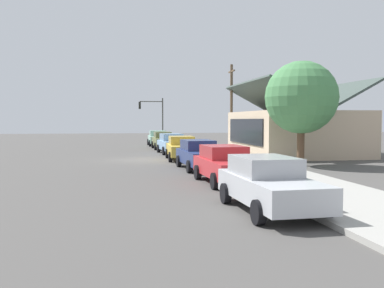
# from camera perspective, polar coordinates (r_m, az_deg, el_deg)

# --- Properties ---
(ground_plane) EXTENTS (120.00, 120.00, 0.00)m
(ground_plane) POSITION_cam_1_polar(r_m,az_deg,el_deg) (29.58, -6.62, -2.08)
(ground_plane) COLOR #4C4947
(sidewalk_curb) EXTENTS (60.00, 4.20, 0.16)m
(sidewalk_curb) POSITION_cam_1_polar(r_m,az_deg,el_deg) (30.42, 3.97, -1.77)
(sidewalk_curb) COLOR #A3A099
(sidewalk_curb) RESTS_ON ground
(car_seafoam) EXTENTS (4.43, 2.12, 1.59)m
(car_seafoam) POSITION_cam_1_polar(r_m,az_deg,el_deg) (45.93, -4.52, 0.81)
(car_seafoam) COLOR #9ED1BC
(car_seafoam) RESTS_ON ground
(car_olive) EXTENTS (4.61, 1.94, 1.59)m
(car_olive) POSITION_cam_1_polar(r_m,az_deg,el_deg) (40.54, -3.83, 0.50)
(car_olive) COLOR olive
(car_olive) RESTS_ON ground
(car_skyblue) EXTENTS (4.61, 2.21, 1.59)m
(car_skyblue) POSITION_cam_1_polar(r_m,az_deg,el_deg) (34.96, -2.64, 0.08)
(car_skyblue) COLOR #8CB7E0
(car_skyblue) RESTS_ON ground
(car_mustard) EXTENTS (4.79, 2.21, 1.59)m
(car_mustard) POSITION_cam_1_polar(r_m,az_deg,el_deg) (29.41, -1.34, -0.50)
(car_mustard) COLOR gold
(car_mustard) RESTS_ON ground
(car_navy) EXTENTS (4.90, 2.13, 1.59)m
(car_navy) POSITION_cam_1_polar(r_m,az_deg,el_deg) (23.76, 0.96, -1.37)
(car_navy) COLOR navy
(car_navy) RESTS_ON ground
(car_cherry) EXTENTS (4.75, 2.20, 1.59)m
(car_cherry) POSITION_cam_1_polar(r_m,az_deg,el_deg) (18.55, 4.46, -2.65)
(car_cherry) COLOR red
(car_cherry) RESTS_ON ground
(car_silver) EXTENTS (4.82, 2.19, 1.59)m
(car_silver) POSITION_cam_1_polar(r_m,az_deg,el_deg) (13.07, 10.06, -5.15)
(car_silver) COLOR silver
(car_silver) RESTS_ON ground
(storefront_building) EXTENTS (10.86, 8.30, 5.61)m
(storefront_building) POSITION_cam_1_polar(r_m,az_deg,el_deg) (34.58, 13.36, 1.65)
(storefront_building) COLOR #CCB293
(storefront_building) RESTS_ON ground
(shade_tree) EXTENTS (4.25, 4.25, 6.15)m
(shade_tree) POSITION_cam_1_polar(r_m,az_deg,el_deg) (26.23, 14.20, 5.93)
(shade_tree) COLOR brown
(shade_tree) RESTS_ON ground
(traffic_light_main) EXTENTS (0.37, 2.79, 5.20)m
(traffic_light_main) POSITION_cam_1_polar(r_m,az_deg,el_deg) (49.55, -5.11, 4.08)
(traffic_light_main) COLOR #383833
(traffic_light_main) RESTS_ON ground
(utility_pole_wooden) EXTENTS (1.80, 0.24, 7.50)m
(utility_pole_wooden) POSITION_cam_1_polar(r_m,az_deg,el_deg) (37.86, 5.21, 5.02)
(utility_pole_wooden) COLOR brown
(utility_pole_wooden) RESTS_ON ground
(fire_hydrant_red) EXTENTS (0.22, 0.22, 0.71)m
(fire_hydrant_red) POSITION_cam_1_polar(r_m,az_deg,el_deg) (19.91, 7.44, -3.20)
(fire_hydrant_red) COLOR red
(fire_hydrant_red) RESTS_ON sidewalk_curb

